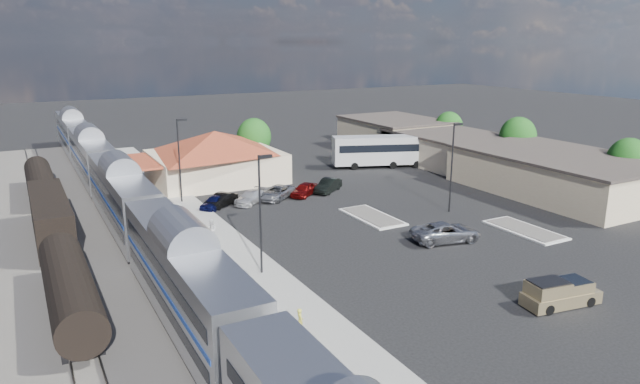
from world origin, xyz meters
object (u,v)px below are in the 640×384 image
coach_bus (382,149)px  suv (446,232)px  station_depot (215,156)px  pickup_truck (561,293)px

coach_bus → suv: bearing=176.9°
station_depot → coach_bus: (22.57, -3.01, -0.67)m
suv → coach_bus: (12.21, 27.76, 1.62)m
station_depot → coach_bus: size_ratio=1.36×
pickup_truck → suv: size_ratio=0.89×
pickup_truck → suv: (1.60, 13.14, -0.01)m
pickup_truck → coach_bus: coach_bus is taller
pickup_truck → suv: bearing=1.2°
station_depot → suv: size_ratio=3.04×
suv → coach_bus: bearing=-11.2°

